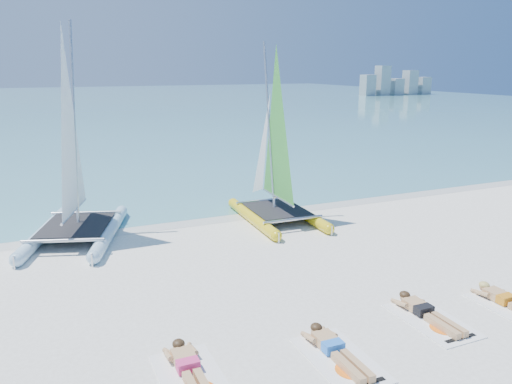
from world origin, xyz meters
TOP-DOWN VIEW (x-y plane):
  - ground at (0.00, 0.00)m, footprint 140.00×140.00m
  - sea at (0.00, 63.00)m, footprint 140.00×115.00m
  - wet_sand_strip at (0.00, 5.50)m, footprint 140.00×1.40m
  - distant_skyline at (53.71, 62.00)m, footprint 14.00×2.00m
  - catamaran_blue at (-3.33, 5.21)m, footprint 3.61×5.16m
  - catamaran_yellow at (2.80, 4.83)m, footprint 2.20×4.63m
  - towel_a at (-2.23, -2.81)m, footprint 1.00×1.85m
  - sunbather_a at (-2.23, -2.62)m, footprint 0.37×1.73m
  - towel_b at (0.26, -3.28)m, footprint 1.00×1.85m
  - sunbather_b at (0.26, -3.09)m, footprint 0.37×1.73m
  - towel_c at (2.66, -2.86)m, footprint 1.00×1.85m
  - sunbather_c at (2.66, -2.66)m, footprint 0.37×1.73m
  - sunbather_d at (4.59, -2.98)m, footprint 0.37×1.73m

SIDE VIEW (x-z plane):
  - ground at x=0.00m, z-range 0.00..0.00m
  - wet_sand_strip at x=0.00m, z-range 0.00..0.01m
  - sea at x=0.00m, z-range 0.00..0.01m
  - towel_a at x=-2.23m, z-range 0.00..0.02m
  - towel_b at x=0.26m, z-range 0.00..0.02m
  - towel_c at x=2.66m, z-range 0.00..0.02m
  - sunbather_a at x=-2.23m, z-range -0.01..0.25m
  - sunbather_b at x=0.26m, z-range -0.01..0.25m
  - sunbather_c at x=2.66m, z-range -0.01..0.25m
  - sunbather_d at x=4.59m, z-range -0.01..0.25m
  - catamaran_yellow at x=2.80m, z-range -1.08..4.77m
  - catamaran_blue at x=-3.33m, z-range -1.29..5.11m
  - distant_skyline at x=53.71m, z-range -0.56..4.44m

